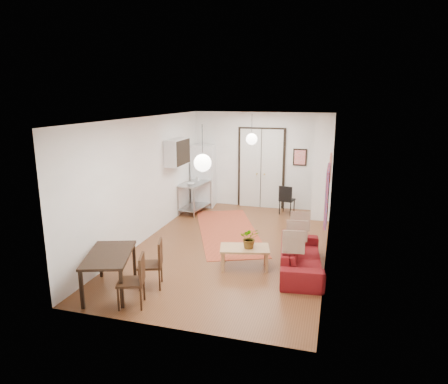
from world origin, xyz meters
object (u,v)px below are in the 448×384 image
(fridge, at_px, (204,175))
(dining_chair_near, at_px, (152,259))
(coffee_table, at_px, (245,250))
(dining_table, at_px, (109,258))
(kitchen_counter, at_px, (195,193))
(dining_chair_far, at_px, (133,275))
(sofa, at_px, (301,257))
(black_side_chair, at_px, (288,197))

(fridge, relative_size, dining_chair_near, 2.19)
(coffee_table, relative_size, dining_table, 0.74)
(kitchen_counter, relative_size, dining_chair_near, 1.42)
(fridge, height_order, dining_chair_far, fridge)
(coffee_table, relative_size, fridge, 0.56)
(sofa, xyz_separation_m, dining_chair_near, (-2.54, -1.35, 0.21))
(dining_table, bearing_deg, dining_chair_far, -23.76)
(sofa, distance_m, dining_chair_near, 2.88)
(fridge, bearing_deg, dining_chair_near, -87.09)
(kitchen_counter, relative_size, black_side_chair, 1.45)
(dining_chair_near, bearing_deg, sofa, 99.40)
(dining_table, bearing_deg, sofa, 29.56)
(coffee_table, bearing_deg, dining_chair_far, -127.51)
(kitchen_counter, distance_m, fridge, 0.89)
(kitchen_counter, bearing_deg, dining_table, -79.11)
(coffee_table, bearing_deg, sofa, 8.58)
(dining_chair_far, height_order, black_side_chair, dining_chair_far)
(kitchen_counter, xyz_separation_m, dining_chair_near, (0.86, -4.61, -0.08))
(sofa, height_order, kitchen_counter, kitchen_counter)
(dining_chair_near, bearing_deg, dining_table, -72.51)
(kitchen_counter, bearing_deg, dining_chair_near, -71.50)
(dining_chair_near, distance_m, dining_chair_far, 0.70)
(coffee_table, bearing_deg, kitchen_counter, 123.78)
(fridge, height_order, black_side_chair, fridge)
(dining_table, distance_m, dining_chair_near, 0.75)
(fridge, height_order, dining_table, fridge)
(coffee_table, height_order, dining_chair_near, dining_chair_near)
(black_side_chair, bearing_deg, fridge, 8.71)
(black_side_chair, bearing_deg, sofa, 112.98)
(dining_table, bearing_deg, coffee_table, 38.34)
(fridge, height_order, dining_chair_near, fridge)
(coffee_table, bearing_deg, black_side_chair, 85.26)
(dining_chair_far, bearing_deg, dining_chair_near, 161.50)
(coffee_table, distance_m, black_side_chair, 4.10)
(kitchen_counter, xyz_separation_m, black_side_chair, (2.64, 0.65, -0.08))
(fridge, bearing_deg, sofa, -56.24)
(fridge, relative_size, dining_table, 1.33)
(kitchen_counter, distance_m, black_side_chair, 2.72)
(dining_chair_far, bearing_deg, coffee_table, 123.99)
(kitchen_counter, height_order, dining_chair_near, kitchen_counter)
(black_side_chair, bearing_deg, coffee_table, 97.29)
(dining_chair_near, xyz_separation_m, black_side_chair, (1.78, 5.27, -0.00))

